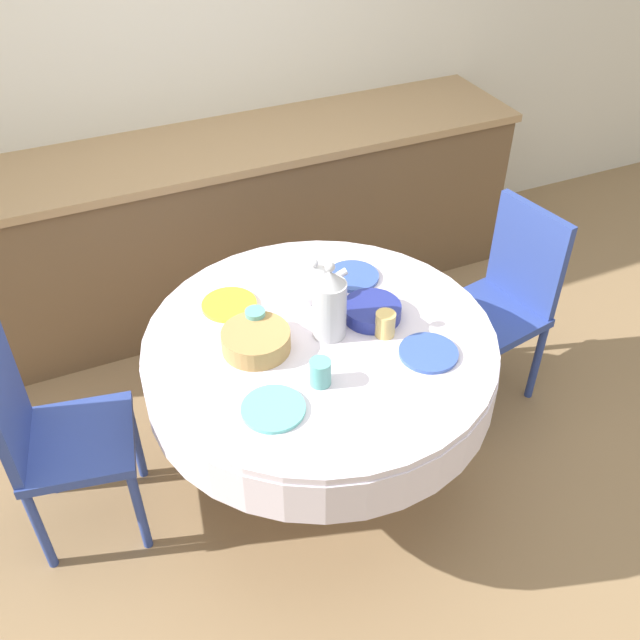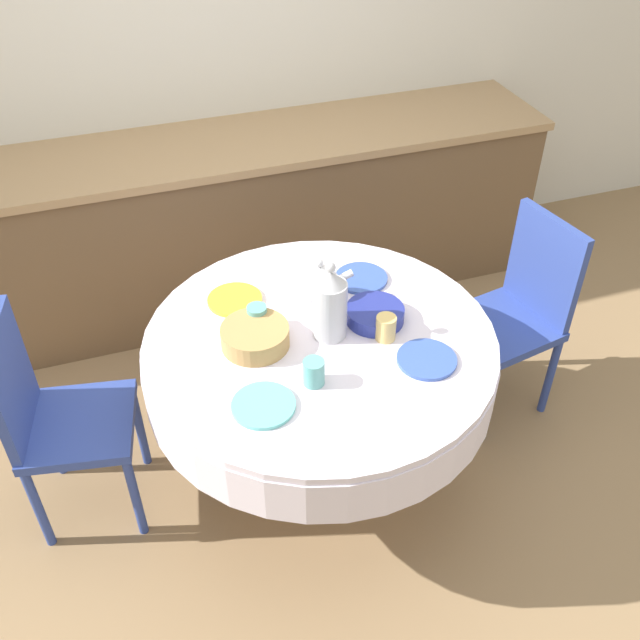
{
  "view_description": "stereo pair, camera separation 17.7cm",
  "coord_description": "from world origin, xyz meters",
  "px_view_note": "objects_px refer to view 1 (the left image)",
  "views": [
    {
      "loc": [
        -0.79,
        -1.77,
        2.42
      ],
      "look_at": [
        0.0,
        0.0,
        0.84
      ],
      "focal_mm": 40.0,
      "sensor_mm": 36.0,
      "label": 1
    },
    {
      "loc": [
        -0.62,
        -1.83,
        2.42
      ],
      "look_at": [
        0.0,
        0.0,
        0.84
      ],
      "focal_mm": 40.0,
      "sensor_mm": 36.0,
      "label": 2
    }
  ],
  "objects_px": {
    "chair_left": "(504,297)",
    "coffee_carafe": "(330,304)",
    "chair_right": "(51,432)",
    "teapot": "(314,284)"
  },
  "relations": [
    {
      "from": "chair_left",
      "to": "coffee_carafe",
      "type": "distance_m",
      "value": 1.02
    },
    {
      "from": "chair_left",
      "to": "coffee_carafe",
      "type": "xyz_separation_m",
      "value": [
        -0.93,
        -0.17,
        0.38
      ]
    },
    {
      "from": "chair_right",
      "to": "coffee_carafe",
      "type": "distance_m",
      "value": 1.09
    },
    {
      "from": "chair_left",
      "to": "teapot",
      "type": "height_order",
      "value": "teapot"
    },
    {
      "from": "chair_right",
      "to": "coffee_carafe",
      "type": "height_order",
      "value": "coffee_carafe"
    },
    {
      "from": "chair_left",
      "to": "chair_right",
      "type": "bearing_deg",
      "value": 79.6
    },
    {
      "from": "coffee_carafe",
      "to": "teapot",
      "type": "bearing_deg",
      "value": 83.08
    },
    {
      "from": "coffee_carafe",
      "to": "chair_left",
      "type": "bearing_deg",
      "value": 10.59
    },
    {
      "from": "teapot",
      "to": "chair_right",
      "type": "bearing_deg",
      "value": -179.2
    },
    {
      "from": "chair_left",
      "to": "teapot",
      "type": "relative_size",
      "value": 4.33
    }
  ]
}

